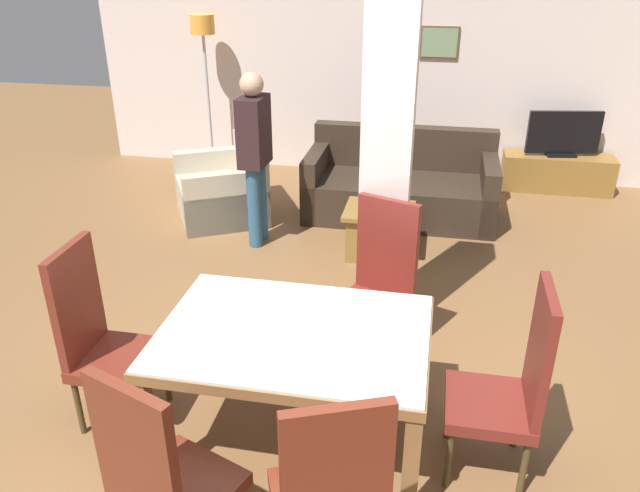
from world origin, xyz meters
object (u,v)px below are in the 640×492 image
dining_chair_head_left (100,335)px  floor_lamp (204,42)px  dining_chair_far_right (379,281)px  dining_chair_near_left (161,478)px  sofa (400,188)px  standing_person (255,149)px  bottle (362,203)px  dining_chair_head_right (512,383)px  dining_table (294,354)px  tv_stand (557,173)px  tv_screen (564,134)px  coffee_table (378,231)px  armchair (225,191)px

dining_chair_head_left → floor_lamp: floor_lamp is taller
dining_chair_far_right → dining_chair_near_left: bearing=89.9°
sofa → standing_person: size_ratio=1.20×
dining_chair_far_right → bottle: 1.49m
dining_chair_head_left → sofa: bearing=157.1°
standing_person → sofa: bearing=129.3°
dining_chair_far_right → dining_chair_head_left: same height
dining_chair_near_left → dining_chair_head_right: bearing=52.8°
dining_table → dining_chair_far_right: 1.01m
tv_stand → tv_screen: tv_screen is taller
bottle → tv_stand: bottle is taller
tv_stand → bottle: bearing=-132.5°
dining_table → standing_person: 2.75m
coffee_table → floor_lamp: size_ratio=0.33×
dining_chair_far_right → tv_stand: bearing=-94.1°
dining_table → dining_chair_far_right: (0.36, 0.95, -0.02)m
coffee_table → standing_person: 1.36m
dining_chair_head_left → bottle: dining_chair_head_left is taller
coffee_table → standing_person: (-1.17, 0.05, 0.70)m
dining_chair_near_left → coffee_table: (0.57, 3.45, -0.35)m
coffee_table → dining_chair_head_left: bearing=-118.6°
dining_table → dining_chair_head_left: (-1.16, 0.00, -0.02)m
armchair → standing_person: standing_person is taller
armchair → dining_table: bearing=176.8°
tv_stand → dining_chair_near_left: bearing=-113.7°
armchair → tv_stand: size_ratio=0.99×
coffee_table → floor_lamp: bearing=139.2°
coffee_table → bottle: size_ratio=2.62×
bottle → floor_lamp: size_ratio=0.13×
bottle → floor_lamp: 3.22m
armchair → standing_person: bearing=-165.6°
bottle → dining_chair_head_left: bearing=-116.9°
bottle → tv_stand: 3.01m
bottle → tv_screen: size_ratio=0.29×
bottle → tv_screen: tv_screen is taller
dining_table → standing_person: bearing=110.6°
dining_table → coffee_table: dining_table is taller
sofa → armchair: size_ratio=1.59×
dining_chair_head_right → bottle: dining_chair_head_right is taller
dining_table → bottle: size_ratio=6.07×
bottle → armchair: bearing=155.2°
dining_chair_head_left → coffee_table: dining_chair_head_left is taller
sofa → dining_chair_far_right: bearing=90.8°
dining_chair_far_right → standing_person: bearing=-29.6°
dining_chair_head_right → sofa: 3.63m
sofa → coffee_table: sofa is taller
coffee_table → bottle: bearing=-145.1°
dining_chair_far_right → tv_screen: size_ratio=1.39×
floor_lamp → sofa: bearing=-22.3°
dining_chair_head_right → floor_lamp: floor_lamp is taller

